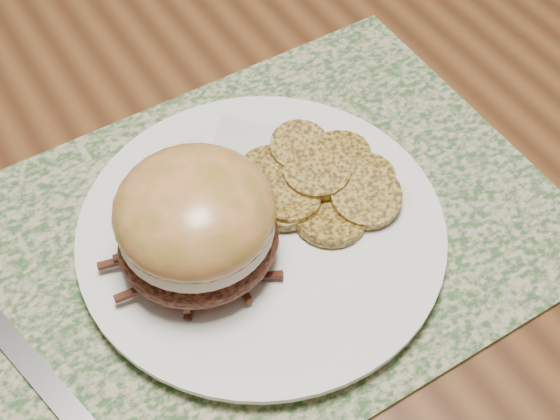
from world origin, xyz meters
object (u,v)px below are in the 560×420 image
object	(u,v)px
dining_table	(290,144)
pork_sandwich	(196,224)
dinner_plate	(262,233)
fork	(11,342)

from	to	relation	value
dining_table	pork_sandwich	world-z (taller)	pork_sandwich
dining_table	dinner_plate	size ratio (longest dim) A/B	5.77
dinner_plate	pork_sandwich	xyz separation A→B (m)	(-0.05, -0.00, 0.05)
dining_table	fork	bearing A→B (deg)	-158.42
dining_table	pork_sandwich	bearing A→B (deg)	-139.99
dining_table	fork	size ratio (longest dim) A/B	7.51
dinner_plate	pork_sandwich	bearing A→B (deg)	-178.66
fork	pork_sandwich	bearing A→B (deg)	-19.15
dinner_plate	fork	xyz separation A→B (m)	(-0.19, 0.01, -0.01)
fork	dining_table	bearing A→B (deg)	8.88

